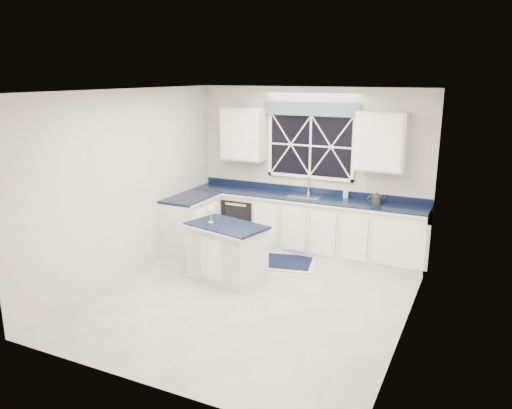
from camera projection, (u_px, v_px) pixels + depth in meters
The scene contains 13 objects.
ground at pixel (252, 295), 6.74m from camera, with size 4.50×4.50×0.00m, color #A4A39F.
back_wall at pixel (311, 169), 8.37m from camera, with size 4.00×0.10×2.70m, color silver.
base_cabinets at pixel (281, 225), 8.33m from camera, with size 3.99×1.60×0.90m.
countertop at pixel (304, 198), 8.21m from camera, with size 3.98×0.64×0.04m, color black.
dishwasher at pixel (245, 219), 8.80m from camera, with size 0.60×0.58×0.82m, color black.
window at pixel (311, 141), 8.20m from camera, with size 1.65×0.09×1.26m.
upper_cabinets at pixel (308, 137), 8.08m from camera, with size 3.10×0.34×0.90m.
faucet at pixel (308, 185), 8.34m from camera, with size 0.05×0.20×0.30m.
island at pixel (227, 252), 7.19m from camera, with size 1.23×0.91×0.82m.
rug at pixel (275, 261), 7.94m from camera, with size 1.42×1.03×0.02m.
kettle at pixel (376, 199), 7.72m from camera, with size 0.27×0.20×0.19m.
wine_glass at pixel (211, 211), 7.15m from camera, with size 0.11×0.11×0.25m.
soap_bottle at pixel (346, 193), 8.11m from camera, with size 0.08×0.08×0.17m, color silver.
Camera 1 is at (2.72, -5.59, 2.90)m, focal length 35.00 mm.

